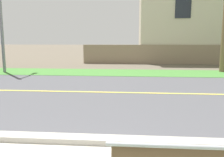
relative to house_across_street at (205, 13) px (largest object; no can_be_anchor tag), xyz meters
name	(u,v)px	position (x,y,z in m)	size (l,w,h in m)	color
ground_plane	(115,85)	(-6.59, -11.81, -3.91)	(140.00, 140.00, 0.00)	#665B4C
curb_edge	(91,140)	(-6.59, -17.46, -3.86)	(44.00, 0.30, 0.11)	#ADA89E
street_asphalt	(111,92)	(-6.59, -13.31, -3.91)	(52.00, 8.00, 0.01)	#515156
road_centre_line	(111,92)	(-6.59, -13.31, -3.90)	(48.00, 0.14, 0.01)	#E0CC4C
far_verge_grass	(120,72)	(-6.59, -8.24, -3.90)	(48.00, 2.80, 0.02)	#478438
garden_wall	(172,54)	(-3.08, -3.20, -3.21)	(13.00, 0.36, 1.40)	gray
house_across_street	(205,13)	(0.00, 0.00, 0.00)	(11.57, 6.91, 7.73)	beige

